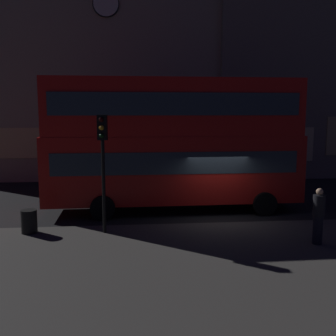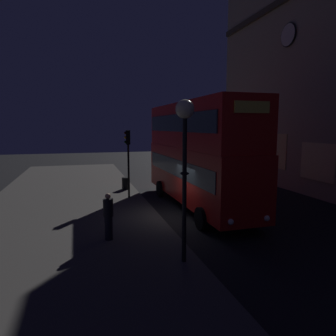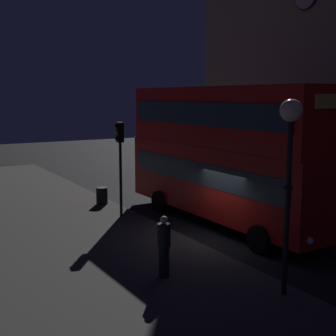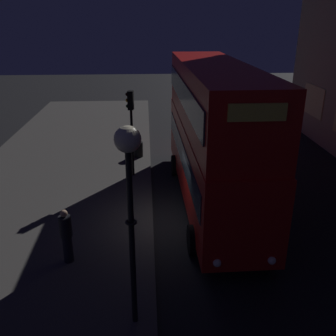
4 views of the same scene
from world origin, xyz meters
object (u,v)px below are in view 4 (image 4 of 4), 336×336
(litter_bin, at_px, (138,149))
(pedestrian, at_px, (66,236))
(double_decker_bus, at_px, (213,130))
(street_lamp, at_px, (129,176))
(traffic_light_near_kerb, at_px, (131,116))

(litter_bin, bearing_deg, pedestrian, -12.11)
(double_decker_bus, relative_size, street_lamp, 2.16)
(street_lamp, relative_size, pedestrian, 2.83)
(double_decker_bus, distance_m, pedestrian, 6.91)
(double_decker_bus, bearing_deg, pedestrian, -52.39)
(double_decker_bus, xyz_separation_m, traffic_light_near_kerb, (-2.77, -3.33, -0.08))
(street_lamp, bearing_deg, double_decker_bus, 155.89)
(traffic_light_near_kerb, relative_size, pedestrian, 2.26)
(double_decker_bus, bearing_deg, litter_bin, -150.72)
(double_decker_bus, relative_size, pedestrian, 6.10)
(pedestrian, height_order, litter_bin, pedestrian)
(traffic_light_near_kerb, xyz_separation_m, litter_bin, (-2.61, 0.21, -2.53))
(street_lamp, distance_m, pedestrian, 4.59)
(double_decker_bus, height_order, traffic_light_near_kerb, double_decker_bus)
(double_decker_bus, bearing_deg, street_lamp, -24.95)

